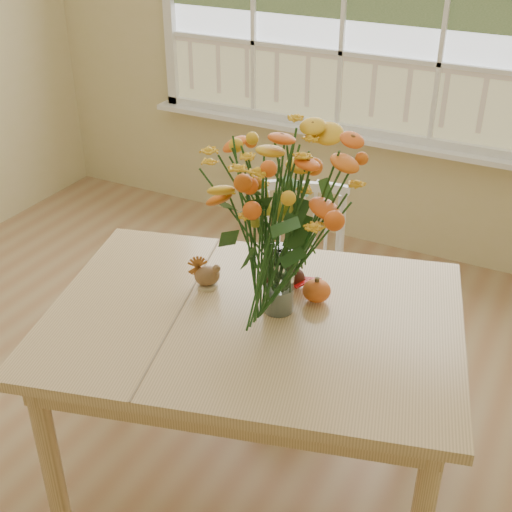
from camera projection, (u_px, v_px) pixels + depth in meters
The scene contains 8 objects.
floor at pixel (118, 474), 2.67m from camera, with size 4.00×4.50×0.01m, color #A1754E.
wall_back at pixel (346, 14), 3.73m from camera, with size 4.00×0.02×2.70m, color #D5C788.
dining_table at pixel (253, 337), 2.35m from camera, with size 1.60×1.32×0.74m.
windsor_chair at pixel (300, 268), 3.09m from camera, with size 0.49×0.48×0.84m.
flower_vase at pixel (280, 218), 2.16m from camera, with size 0.49×0.49×0.58m.
pumpkin at pixel (317, 292), 2.36m from camera, with size 0.10×0.10×0.08m, color #DF531A.
turkey_figurine at pixel (207, 276), 2.44m from camera, with size 0.11×0.11×0.11m.
dark_gourd at pixel (294, 278), 2.45m from camera, with size 0.13×0.12×0.07m.
Camera 1 is at (1.35, -1.43, 2.07)m, focal length 48.00 mm.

